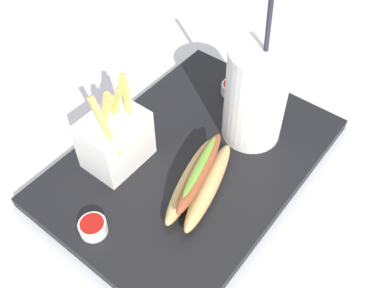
% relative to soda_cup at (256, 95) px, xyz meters
% --- Properties ---
extents(ground_plane, '(2.40, 2.40, 0.02)m').
position_rel_soda_cup_xyz_m(ground_plane, '(-0.10, 0.04, -0.11)').
color(ground_plane, silver).
extents(food_tray, '(0.44, 0.31, 0.02)m').
position_rel_soda_cup_xyz_m(food_tray, '(-0.10, 0.04, -0.09)').
color(food_tray, black).
rests_on(food_tray, ground_plane).
extents(soda_cup, '(0.09, 0.09, 0.26)m').
position_rel_soda_cup_xyz_m(soda_cup, '(0.00, 0.00, 0.00)').
color(soda_cup, white).
rests_on(soda_cup, food_tray).
extents(fries_basket, '(0.09, 0.07, 0.15)m').
position_rel_soda_cup_xyz_m(fries_basket, '(-0.17, 0.13, -0.04)').
color(fries_basket, white).
rests_on(fries_basket, food_tray).
extents(hot_dog_1, '(0.17, 0.10, 0.06)m').
position_rel_soda_cup_xyz_m(hot_dog_1, '(-0.14, -0.00, -0.06)').
color(hot_dog_1, tan).
rests_on(hot_dog_1, food_tray).
extents(ketchup_cup_1, '(0.04, 0.04, 0.02)m').
position_rel_soda_cup_xyz_m(ketchup_cup_1, '(-0.28, 0.07, -0.07)').
color(ketchup_cup_1, white).
rests_on(ketchup_cup_1, food_tray).
extents(ketchup_cup_2, '(0.04, 0.04, 0.02)m').
position_rel_soda_cup_xyz_m(ketchup_cup_2, '(0.06, 0.08, -0.07)').
color(ketchup_cup_2, white).
rests_on(ketchup_cup_2, food_tray).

